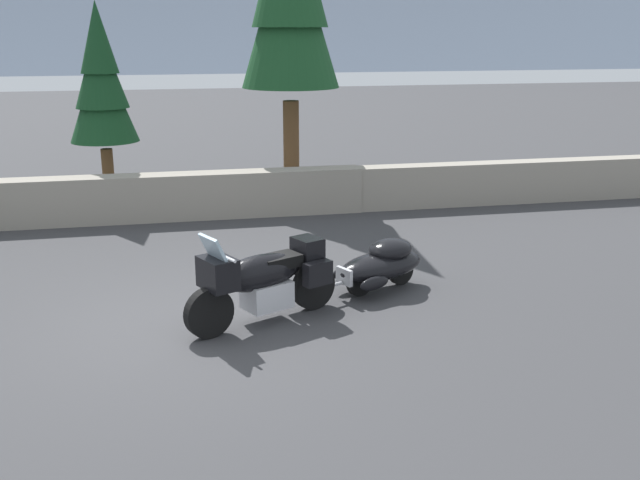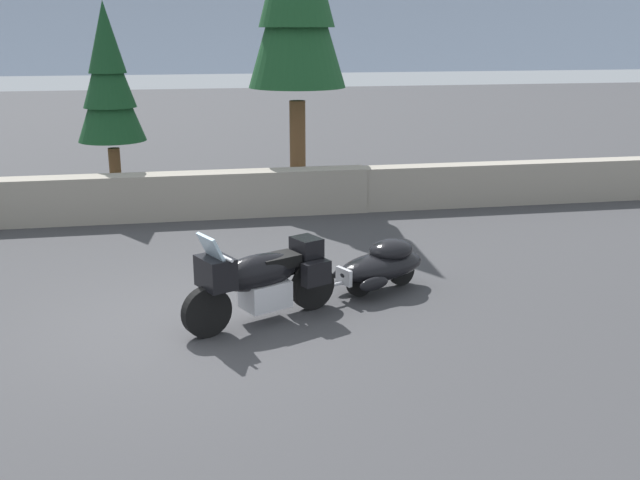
# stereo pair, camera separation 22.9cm
# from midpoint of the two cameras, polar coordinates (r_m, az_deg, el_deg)

# --- Properties ---
(ground_plane) EXTENTS (80.00, 80.00, 0.00)m
(ground_plane) POSITION_cam_midpoint_polar(r_m,az_deg,el_deg) (10.06, -11.65, -6.43)
(ground_plane) COLOR #38383A
(stone_guard_wall) EXTENTS (24.00, 0.61, 0.94)m
(stone_guard_wall) POSITION_cam_midpoint_polar(r_m,az_deg,el_deg) (15.45, -10.86, 3.26)
(stone_guard_wall) COLOR gray
(stone_guard_wall) RESTS_ON ground
(touring_motorcycle) EXTENTS (2.15, 1.32, 1.33)m
(touring_motorcycle) POSITION_cam_midpoint_polar(r_m,az_deg,el_deg) (9.76, -5.11, -2.96)
(touring_motorcycle) COLOR black
(touring_motorcycle) RESTS_ON ground
(car_shaped_trailer) EXTENTS (2.14, 1.27, 0.76)m
(car_shaped_trailer) POSITION_cam_midpoint_polar(r_m,az_deg,el_deg) (11.03, 4.19, -1.84)
(car_shaped_trailer) COLOR black
(car_shaped_trailer) RESTS_ON ground
(pine_tree_secondary) EXTENTS (1.46, 1.46, 4.37)m
(pine_tree_secondary) POSITION_cam_midpoint_polar(r_m,az_deg,el_deg) (16.71, -16.98, 11.75)
(pine_tree_secondary) COLOR brown
(pine_tree_secondary) RESTS_ON ground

